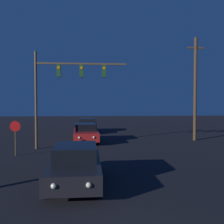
# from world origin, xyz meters

# --- Properties ---
(car_near) EXTENTS (2.08, 4.78, 1.57)m
(car_near) POSITION_xyz_m (-1.81, 6.20, 0.80)
(car_near) COLOR black
(car_near) RESTS_ON ground_plane
(car_mid) EXTENTS (2.25, 4.85, 1.57)m
(car_mid) POSITION_xyz_m (-1.70, 17.13, 0.80)
(car_mid) COLOR #B21E1E
(car_mid) RESTS_ON ground_plane
(car_far) EXTENTS (2.24, 4.84, 1.57)m
(car_far) POSITION_xyz_m (-1.72, 24.28, 0.80)
(car_far) COLOR #1E4728
(car_far) RESTS_ON ground_plane
(traffic_signal_mast) EXTENTS (6.60, 0.30, 6.99)m
(traffic_signal_mast) POSITION_xyz_m (-3.28, 14.27, 4.82)
(traffic_signal_mast) COLOR brown
(traffic_signal_mast) RESTS_ON ground_plane
(stop_sign) EXTENTS (0.65, 0.07, 2.18)m
(stop_sign) POSITION_xyz_m (-5.92, 11.92, 1.51)
(stop_sign) COLOR brown
(stop_sign) RESTS_ON ground_plane
(utility_pole) EXTENTS (1.43, 0.28, 9.05)m
(utility_pole) POSITION_xyz_m (7.95, 17.45, 4.66)
(utility_pole) COLOR #4C3823
(utility_pole) RESTS_ON ground_plane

